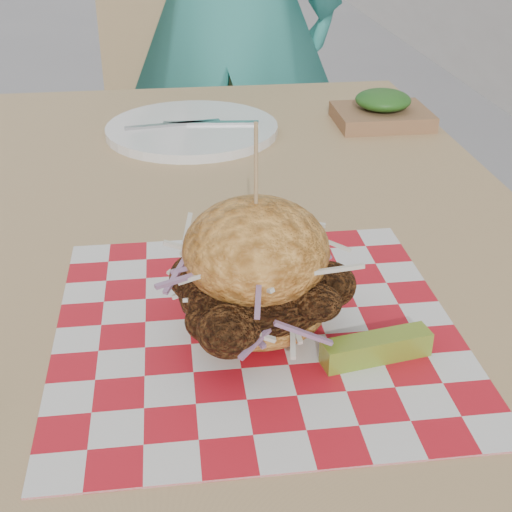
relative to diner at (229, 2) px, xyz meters
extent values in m
imported|color=teal|center=(0.00, 0.00, 0.00)|extent=(0.66, 0.50, 1.64)
cube|color=tan|center=(-0.13, -1.13, -0.09)|extent=(0.80, 1.20, 0.04)
cylinder|color=#333338|center=(-0.47, -0.59, -0.46)|extent=(0.05, 0.05, 0.71)
cylinder|color=#333338|center=(0.21, -0.59, -0.46)|extent=(0.05, 0.05, 0.71)
cube|color=tan|center=(-0.13, -0.13, -0.37)|extent=(0.53, 0.53, 0.04)
cube|color=tan|center=(-0.07, 0.06, -0.12)|extent=(0.41, 0.17, 0.50)
cylinder|color=#333338|center=(-0.36, -0.25, -0.60)|extent=(0.03, 0.03, 0.43)
cylinder|color=#333338|center=(-0.02, -0.36, -0.60)|extent=(0.03, 0.03, 0.43)
cylinder|color=#333338|center=(-0.25, 0.09, -0.60)|extent=(0.03, 0.03, 0.43)
cylinder|color=#333338|center=(0.09, -0.02, -0.60)|extent=(0.03, 0.03, 0.43)
cube|color=red|center=(-0.10, -1.35, -0.07)|extent=(0.36, 0.36, 0.00)
ellipsoid|color=gold|center=(-0.10, -1.35, -0.05)|extent=(0.13, 0.13, 0.04)
ellipsoid|color=brown|center=(-0.10, -1.35, -0.03)|extent=(0.14, 0.13, 0.07)
ellipsoid|color=gold|center=(-0.10, -1.35, 0.01)|extent=(0.13, 0.13, 0.09)
cylinder|color=tan|center=(-0.10, -1.35, 0.08)|extent=(0.00, 0.00, 0.10)
cube|color=olive|center=(-0.01, -1.41, -0.06)|extent=(0.10, 0.04, 0.02)
cylinder|color=white|center=(-0.13, -0.80, -0.06)|extent=(0.27, 0.27, 0.01)
cube|color=silver|center=(-0.16, -0.80, -0.05)|extent=(0.15, 0.03, 0.00)
cube|color=silver|center=(-0.10, -0.80, -0.05)|extent=(0.15, 0.03, 0.00)
cube|color=#8A603E|center=(0.18, -0.79, -0.06)|extent=(0.15, 0.12, 0.02)
ellipsoid|color=#164E19|center=(0.18, -0.79, -0.03)|extent=(0.09, 0.09, 0.03)
camera|label=1|loc=(-0.17, -1.88, 0.30)|focal=50.00mm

